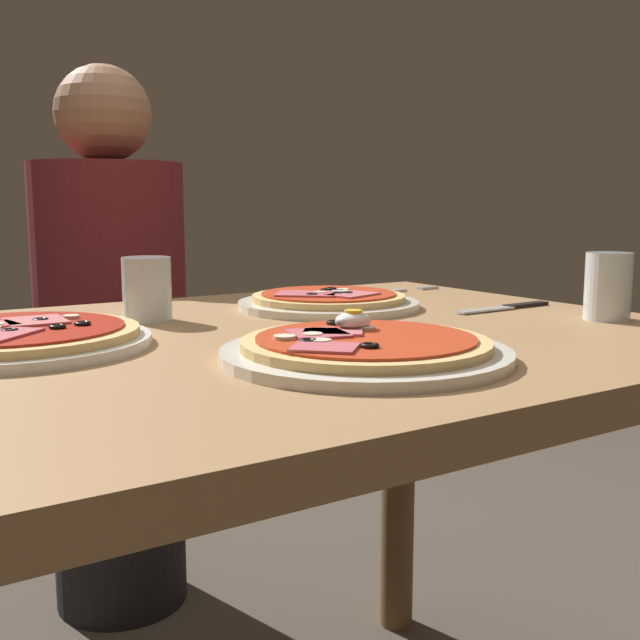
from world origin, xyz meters
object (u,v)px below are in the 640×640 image
object	(u,v)px
knife	(509,307)
diner_person	(113,358)
pizza_across_right	(329,301)
fork	(401,290)
dining_table	(284,423)
water_glass_far	(608,291)
pizza_foreground	(365,348)
pizza_across_left	(13,338)
water_glass_near	(147,294)

from	to	relation	value
knife	diner_person	size ratio (longest dim) A/B	0.17
pizza_across_right	fork	xyz separation A→B (m)	(0.24, 0.12, -0.01)
dining_table	water_glass_far	distance (m)	0.50
pizza_foreground	water_glass_far	world-z (taller)	water_glass_far
knife	diner_person	xyz separation A→B (m)	(-0.39, 0.78, -0.17)
pizza_across_left	pizza_across_right	xyz separation A→B (m)	(0.49, 0.08, -0.00)
pizza_foreground	knife	xyz separation A→B (m)	(0.43, 0.20, -0.01)
water_glass_far	dining_table	bearing A→B (deg)	161.05
fork	diner_person	world-z (taller)	diner_person
dining_table	pizza_across_left	size ratio (longest dim) A/B	3.48
pizza_across_left	water_glass_far	distance (m)	0.79
dining_table	diner_person	bearing A→B (deg)	88.31
pizza_across_left	diner_person	size ratio (longest dim) A/B	0.26
fork	diner_person	size ratio (longest dim) A/B	0.13
fork	knife	world-z (taller)	knife
water_glass_near	dining_table	bearing A→B (deg)	-60.37
pizza_across_left	pizza_across_right	size ratio (longest dim) A/B	1.09
pizza_foreground	diner_person	size ratio (longest dim) A/B	0.26
pizza_foreground	knife	world-z (taller)	pizza_foreground
pizza_across_right	fork	size ratio (longest dim) A/B	1.81
dining_table	water_glass_near	bearing A→B (deg)	119.63
fork	knife	size ratio (longest dim) A/B	0.81
pizza_foreground	water_glass_far	size ratio (longest dim) A/B	3.25
pizza_across_left	knife	size ratio (longest dim) A/B	1.60
pizza_foreground	water_glass_far	bearing A→B (deg)	4.83
water_glass_near	water_glass_far	world-z (taller)	water_glass_far
pizza_foreground	pizza_across_right	xyz separation A→B (m)	(0.19, 0.35, -0.00)
pizza_across_right	knife	xyz separation A→B (m)	(0.24, -0.16, -0.01)
dining_table	water_glass_near	world-z (taller)	water_glass_near
dining_table	diner_person	size ratio (longest dim) A/B	0.92
pizza_across_right	knife	world-z (taller)	pizza_across_right
pizza_across_left	water_glass_near	xyz separation A→B (m)	(0.20, 0.11, 0.03)
dining_table	pizza_across_right	world-z (taller)	pizza_across_right
pizza_foreground	water_glass_near	size ratio (longest dim) A/B	3.45
pizza_across_right	pizza_foreground	bearing A→B (deg)	-117.97
water_glass_far	knife	xyz separation A→B (m)	(-0.03, 0.16, -0.04)
pizza_foreground	fork	distance (m)	0.64
knife	pizza_across_right	bearing A→B (deg)	146.49
pizza_across_left	knife	bearing A→B (deg)	-5.96
water_glass_far	knife	size ratio (longest dim) A/B	0.49
fork	pizza_across_right	bearing A→B (deg)	-154.13
pizza_foreground	water_glass_far	xyz separation A→B (m)	(0.46, 0.04, 0.03)
dining_table	knife	xyz separation A→B (m)	(0.41, 0.00, 0.12)
fork	water_glass_near	bearing A→B (deg)	-170.79
pizza_across_right	water_glass_far	size ratio (longest dim) A/B	2.98
pizza_across_left	pizza_foreground	bearing A→B (deg)	-41.96
dining_table	pizza_across_left	xyz separation A→B (m)	(-0.31, 0.08, 0.13)
pizza_across_left	pizza_across_right	world-z (taller)	same
diner_person	pizza_foreground	bearing A→B (deg)	88.00
diner_person	water_glass_far	bearing A→B (deg)	114.32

